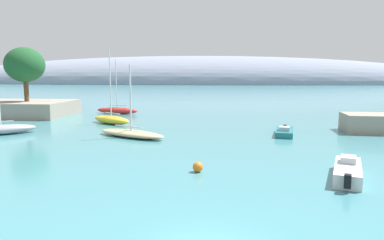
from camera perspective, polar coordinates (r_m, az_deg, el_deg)
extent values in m
cube|color=gray|center=(59.65, -25.91, 1.71)|extent=(14.30, 10.49, 2.25)
cylinder|color=brown|center=(58.40, -25.42, 4.24)|extent=(0.69, 0.69, 3.05)
ellipsoid|color=#1E5128|center=(58.36, -25.64, 8.13)|extent=(5.76, 5.76, 5.18)
ellipsoid|color=gray|center=(245.35, -0.78, 5.97)|extent=(374.74, 73.65, 37.92)
ellipsoid|color=yellow|center=(46.14, -13.04, 0.04)|extent=(6.58, 5.36, 1.04)
cylinder|color=silver|center=(45.78, -13.21, 5.94)|extent=(0.15, 0.15, 8.45)
cube|color=silver|center=(45.79, -12.84, 1.09)|extent=(2.55, 1.82, 0.10)
ellipsoid|color=red|center=(57.88, -12.15, 1.51)|extent=(7.67, 3.65, 1.00)
cylinder|color=silver|center=(57.61, -12.27, 5.81)|extent=(0.14, 0.14, 7.68)
cube|color=silver|center=(57.62, -11.89, 2.34)|extent=(3.27, 1.00, 0.10)
ellipsoid|color=gray|center=(42.10, -28.74, -1.39)|extent=(6.66, 5.88, 1.04)
ellipsoid|color=#C6B284|center=(36.01, -9.88, -2.20)|extent=(8.34, 5.77, 0.70)
cylinder|color=silver|center=(35.59, -10.01, 3.59)|extent=(0.18, 0.18, 6.58)
cube|color=silver|center=(36.15, -10.33, -1.05)|extent=(3.33, 1.78, 0.10)
cube|color=white|center=(23.56, 24.07, -7.73)|extent=(3.04, 5.26, 0.82)
cube|color=black|center=(20.83, 24.06, -9.10)|extent=(0.48, 0.53, 0.74)
cube|color=#B2B7C1|center=(24.15, 24.16, -5.88)|extent=(1.24, 1.44, 0.40)
cube|color=#1E6B70|center=(37.97, 14.84, -1.93)|extent=(2.59, 5.14, 0.59)
cube|color=black|center=(40.62, 14.93, -1.12)|extent=(0.43, 0.50, 0.53)
cube|color=#B2B7C1|center=(37.17, 14.84, -1.36)|extent=(1.23, 1.35, 0.40)
sphere|color=orange|center=(22.94, 0.94, -7.67)|extent=(0.67, 0.67, 0.67)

